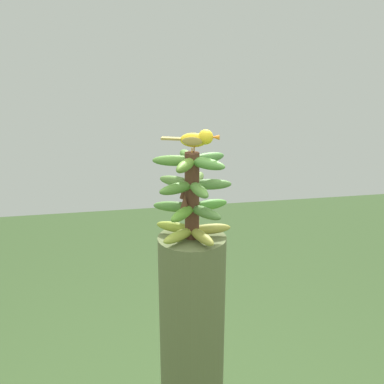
% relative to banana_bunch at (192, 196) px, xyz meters
% --- Properties ---
extents(banana_bunch, '(0.30, 0.29, 0.33)m').
position_rel_banana_bunch_xyz_m(banana_bunch, '(0.00, 0.00, 0.00)').
color(banana_bunch, '#4C2D1E').
rests_on(banana_bunch, banana_tree).
extents(perched_bird, '(0.09, 0.21, 0.08)m').
position_rel_banana_bunch_xyz_m(perched_bird, '(-0.01, 0.02, 0.21)').
color(perched_bird, '#C68933').
rests_on(perched_bird, banana_bunch).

